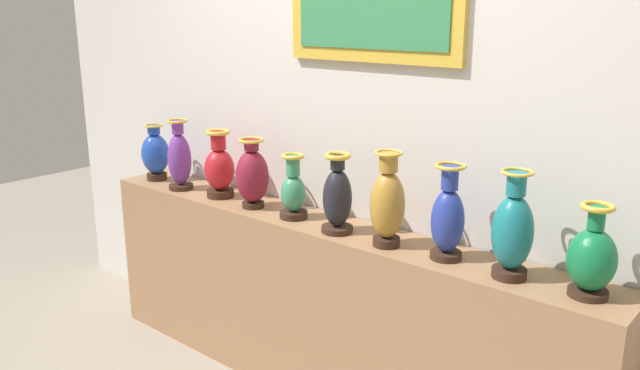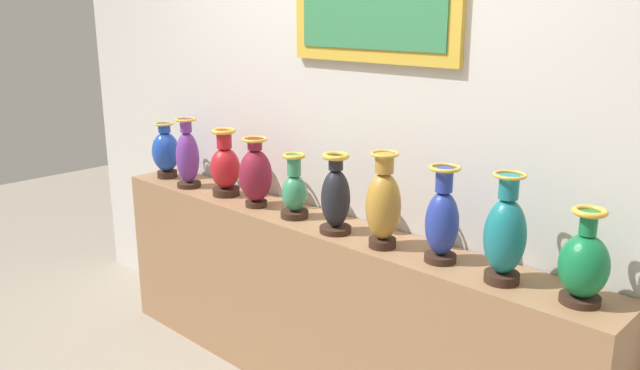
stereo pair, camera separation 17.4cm
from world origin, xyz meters
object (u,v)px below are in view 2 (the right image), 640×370
(vase_jade, at_px, (294,191))
(vase_cobalt, at_px, (442,221))
(vase_violet, at_px, (188,157))
(vase_ochre, at_px, (383,205))
(vase_emerald, at_px, (584,264))
(vase_onyx, at_px, (336,197))
(vase_burgundy, at_px, (256,175))
(vase_crimson, at_px, (225,167))
(vase_teal, at_px, (505,235))
(vase_sapphire, at_px, (166,152))

(vase_jade, relative_size, vase_cobalt, 0.80)
(vase_violet, relative_size, vase_ochre, 0.95)
(vase_emerald, bearing_deg, vase_cobalt, -178.97)
(vase_violet, bearing_deg, vase_onyx, 0.20)
(vase_emerald, bearing_deg, vase_violet, -178.80)
(vase_jade, bearing_deg, vase_onyx, -4.67)
(vase_violet, height_order, vase_ochre, vase_ochre)
(vase_violet, height_order, vase_emerald, vase_violet)
(vase_emerald, bearing_deg, vase_burgundy, -179.03)
(vase_jade, bearing_deg, vase_burgundy, -178.13)
(vase_burgundy, distance_m, vase_emerald, 1.69)
(vase_crimson, distance_m, vase_jade, 0.56)
(vase_burgundy, bearing_deg, vase_cobalt, 0.94)
(vase_teal, relative_size, vase_emerald, 1.22)
(vase_violet, height_order, vase_teal, vase_teal)
(vase_sapphire, bearing_deg, vase_burgundy, -1.11)
(vase_sapphire, xyz_separation_m, vase_onyx, (1.42, -0.03, 0.01))
(vase_violet, distance_m, vase_onyx, 1.14)
(vase_burgundy, bearing_deg, vase_emerald, 0.97)
(vase_sapphire, xyz_separation_m, vase_ochre, (1.69, -0.03, 0.03))
(vase_sapphire, bearing_deg, vase_onyx, -1.27)
(vase_violet, xyz_separation_m, vase_burgundy, (0.57, 0.02, -0.01))
(vase_onyx, xyz_separation_m, vase_ochre, (0.28, -0.00, 0.02))
(vase_crimson, height_order, vase_cobalt, vase_cobalt)
(vase_burgundy, bearing_deg, vase_teal, 0.15)
(vase_jade, bearing_deg, vase_ochre, -2.50)
(vase_burgundy, xyz_separation_m, vase_jade, (0.28, 0.01, -0.04))
(vase_burgundy, distance_m, vase_onyx, 0.57)
(vase_teal, bearing_deg, vase_sapphire, 179.67)
(vase_jade, distance_m, vase_onyx, 0.30)
(vase_jade, xyz_separation_m, vase_onyx, (0.30, -0.02, 0.03))
(vase_sapphire, height_order, vase_teal, vase_teal)
(vase_crimson, bearing_deg, vase_onyx, -2.45)
(vase_ochre, distance_m, vase_cobalt, 0.28)
(vase_ochre, bearing_deg, vase_emerald, 3.01)
(vase_sapphire, bearing_deg, vase_teal, -0.33)
(vase_cobalt, height_order, vase_emerald, vase_cobalt)
(vase_crimson, height_order, vase_teal, vase_teal)
(vase_jade, distance_m, vase_teal, 1.13)
(vase_violet, distance_m, vase_crimson, 0.30)
(vase_burgundy, xyz_separation_m, vase_onyx, (0.57, -0.02, -0.00))
(vase_onyx, bearing_deg, vase_sapphire, 178.73)
(vase_emerald, bearing_deg, vase_jade, -179.21)
(vase_onyx, distance_m, vase_emerald, 1.12)
(vase_ochre, distance_m, vase_emerald, 0.85)
(vase_burgundy, distance_m, vase_jade, 0.28)
(vase_crimson, height_order, vase_burgundy, vase_crimson)
(vase_crimson, xyz_separation_m, vase_burgundy, (0.28, -0.02, 0.01))
(vase_violet, xyz_separation_m, vase_ochre, (1.42, 0.00, 0.01))
(vase_sapphire, bearing_deg, vase_emerald, 0.28)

